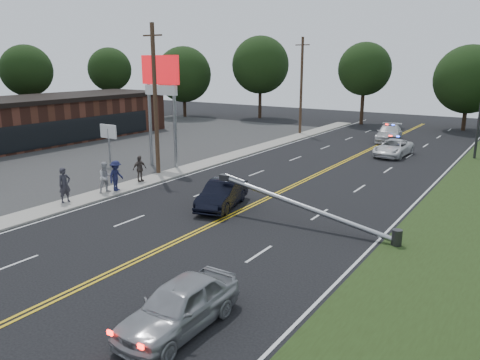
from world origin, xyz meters
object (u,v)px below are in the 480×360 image
Objects in this scene: bystander_b at (106,177)px; emergency_b at (389,133)px; fallen_streetlight at (312,209)px; emergency_a at (393,148)px; small_sign at (109,135)px; waiting_sedan at (179,306)px; bystander_a at (65,185)px; utility_pole_far at (301,86)px; bystander_d at (140,169)px; crashed_sedan at (222,194)px; pylon_sign at (161,84)px; bystander_c at (116,176)px; utility_pole_mid at (155,100)px.

emergency_b is at bearing 0.47° from bystander_b.
fallen_streetlight is 19.50m from emergency_a.
small_sign reaches higher than bystander_b.
small_sign is at bearing 142.59° from waiting_sedan.
bystander_a is (-12.84, -3.92, 0.16)m from fallen_streetlight.
bystander_a is at bearing -163.02° from fallen_streetlight.
fallen_streetlight is at bearing -62.76° from utility_pole_far.
waiting_sedan is 15.49m from bystander_b.
crashed_sedan is at bearing -91.06° from bystander_d.
small_sign is 1.70× the size of bystander_b.
bystander_b is at bearing -73.51° from pylon_sign.
waiting_sedan is (13.76, -35.94, -4.35)m from utility_pole_far.
bystander_c is (-12.29, -0.76, 0.11)m from fallen_streetlight.
crashed_sedan is 2.41× the size of bystander_c.
small_sign is 7.69m from bystander_c.
utility_pole_mid is at bearing 8.19° from bystander_a.
emergency_b is 2.99× the size of bystander_b.
fallen_streetlight is (14.69, -6.00, -5.08)m from pylon_sign.
waiting_sedan is at bearing -106.22° from bystander_b.
crashed_sedan reaches higher than emergency_a.
utility_pole_far is 2.09× the size of emergency_a.
small_sign is 0.33× the size of fallen_streetlight.
utility_pole_mid reaches higher than fallen_streetlight.
utility_pole_mid reaches higher than bystander_d.
utility_pole_mid reaches higher than waiting_sedan.
emergency_a is at bearing -23.10° from bystander_d.
bystander_b reaches higher than bystander_c.
waiting_sedan is (13.76, -13.94, -4.35)m from utility_pole_mid.
utility_pole_mid reaches higher than bystander_c.
small_sign is 0.31× the size of utility_pole_far.
waiting_sedan is 0.90× the size of emergency_a.
crashed_sedan is (-5.38, 0.32, -0.20)m from fallen_streetlight.
fallen_streetlight is 26.74m from emergency_b.
emergency_a is (11.71, 15.42, -4.42)m from utility_pole_mid.
bystander_d is (5.50, -2.45, -1.37)m from small_sign.
pylon_sign is at bearing -131.86° from emergency_a.
utility_pole_far is at bearing 117.24° from fallen_streetlight.
emergency_b is at bearing 110.76° from emergency_a.
bystander_c is at bearing -77.06° from utility_pole_mid.
pylon_sign is at bearing 7.04° from bystander_c.
small_sign is 1.71× the size of bystander_c.
emergency_b reaches higher than emergency_a.
bystander_c reaches higher than bystander_d.
bystander_d reaches higher than waiting_sedan.
emergency_b is (10.66, 20.43, -5.21)m from pylon_sign.
bystander_c is (0.22, 0.59, -0.00)m from bystander_b.
emergency_a is (11.71, -6.58, -4.42)m from utility_pole_far.
bystander_c is at bearing 143.57° from waiting_sedan.
fallen_streetlight reaches higher than waiting_sedan.
fallen_streetlight is 12.58m from bystander_b.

